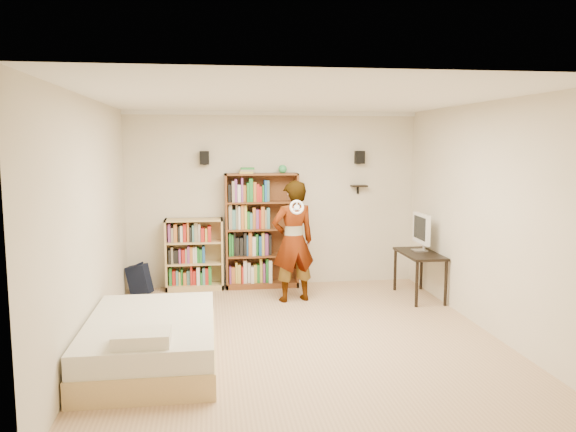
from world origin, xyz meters
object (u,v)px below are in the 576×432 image
low_bookshelf (194,254)px  daybed (151,335)px  person (293,241)px  computer_desk (419,275)px  tall_bookshelf (262,231)px

low_bookshelf → daybed: size_ratio=0.55×
daybed → person: (1.76, 2.05, 0.56)m
low_bookshelf → computer_desk: size_ratio=1.12×
computer_desk → daybed: bearing=-151.4°
tall_bookshelf → low_bookshelf: (-1.03, 0.00, -0.34)m
tall_bookshelf → low_bookshelf: bearing=180.0°
computer_desk → low_bookshelf: bearing=163.8°
daybed → person: person is taller
low_bookshelf → daybed: bearing=-97.2°
computer_desk → person: (-1.82, 0.10, 0.52)m
daybed → person: size_ratio=1.15×
tall_bookshelf → computer_desk: (2.19, -0.94, -0.55)m
tall_bookshelf → daybed: 3.26m
low_bookshelf → daybed: low_bookshelf is taller
low_bookshelf → person: 1.66m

